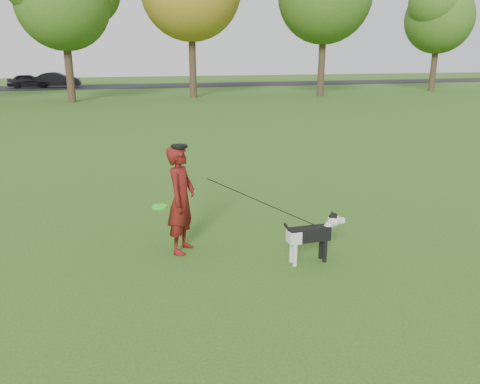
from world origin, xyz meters
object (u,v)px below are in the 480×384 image
object	(u,v)px
dog	(314,232)
car_left	(29,81)
car_mid	(57,80)
man	(181,200)

from	to	relation	value
dog	car_left	xyz separation A→B (m)	(-8.90, 40.65, 0.18)
dog	car_mid	world-z (taller)	car_mid
man	car_mid	distance (m)	40.02
car_mid	car_left	bearing A→B (deg)	94.92
dog	car_left	distance (m)	41.61
car_left	car_mid	xyz separation A→B (m)	(2.39, 0.00, 0.06)
car_left	dog	bearing A→B (deg)	-166.81
man	dog	world-z (taller)	man
dog	car_left	size ratio (longest dim) A/B	0.27
car_left	car_mid	distance (m)	2.39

